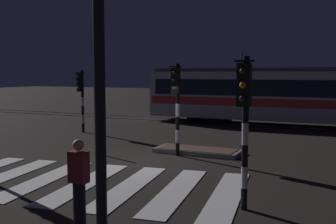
{
  "coord_description": "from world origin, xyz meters",
  "views": [
    {
      "loc": [
        6.43,
        -11.56,
        2.94
      ],
      "look_at": [
        -0.28,
        3.02,
        1.4
      ],
      "focal_mm": 43.1,
      "sensor_mm": 36.0,
      "label": 1
    }
  ],
  "objects_px": {
    "tram": "(281,95)",
    "pedestrian_waiting_at_kerb": "(79,183)",
    "traffic_light_corner_near_right": "(245,110)",
    "bollard_island_edge": "(98,139)",
    "traffic_light_corner_far_left": "(81,92)",
    "traffic_light_median_centre": "(177,95)"
  },
  "relations": [
    {
      "from": "traffic_light_corner_near_right",
      "to": "bollard_island_edge",
      "type": "xyz_separation_m",
      "value": [
        -6.3,
        3.78,
        -1.62
      ]
    },
    {
      "from": "traffic_light_corner_near_right",
      "to": "bollard_island_edge",
      "type": "distance_m",
      "value": 7.52
    },
    {
      "from": "pedestrian_waiting_at_kerb",
      "to": "bollard_island_edge",
      "type": "distance_m",
      "value": 7.08
    },
    {
      "from": "traffic_light_corner_far_left",
      "to": "pedestrian_waiting_at_kerb",
      "type": "xyz_separation_m",
      "value": [
        7.57,
        -10.22,
        -1.17
      ]
    },
    {
      "from": "traffic_light_median_centre",
      "to": "bollard_island_edge",
      "type": "bearing_deg",
      "value": -162.16
    },
    {
      "from": "traffic_light_corner_near_right",
      "to": "traffic_light_median_centre",
      "type": "bearing_deg",
      "value": 127.53
    },
    {
      "from": "traffic_light_corner_near_right",
      "to": "tram",
      "type": "bearing_deg",
      "value": 96.18
    },
    {
      "from": "tram",
      "to": "pedestrian_waiting_at_kerb",
      "type": "relative_size",
      "value": 9.05
    },
    {
      "from": "traffic_light_median_centre",
      "to": "traffic_light_corner_far_left",
      "type": "distance_m",
      "value": 7.38
    },
    {
      "from": "traffic_light_median_centre",
      "to": "traffic_light_corner_far_left",
      "type": "relative_size",
      "value": 1.06
    },
    {
      "from": "traffic_light_corner_far_left",
      "to": "tram",
      "type": "relative_size",
      "value": 0.2
    },
    {
      "from": "bollard_island_edge",
      "to": "traffic_light_corner_near_right",
      "type": "bearing_deg",
      "value": -30.93
    },
    {
      "from": "traffic_light_median_centre",
      "to": "bollard_island_edge",
      "type": "distance_m",
      "value": 3.28
    },
    {
      "from": "traffic_light_corner_far_left",
      "to": "traffic_light_corner_near_right",
      "type": "bearing_deg",
      "value": -38.14
    },
    {
      "from": "traffic_light_median_centre",
      "to": "bollard_island_edge",
      "type": "height_order",
      "value": "traffic_light_median_centre"
    },
    {
      "from": "traffic_light_median_centre",
      "to": "traffic_light_corner_far_left",
      "type": "bearing_deg",
      "value": 153.21
    },
    {
      "from": "traffic_light_corner_near_right",
      "to": "traffic_light_median_centre",
      "type": "xyz_separation_m",
      "value": [
        -3.57,
        4.65,
        -0.01
      ]
    },
    {
      "from": "traffic_light_corner_far_left",
      "to": "bollard_island_edge",
      "type": "xyz_separation_m",
      "value": [
        3.86,
        -4.2,
        -1.49
      ]
    },
    {
      "from": "bollard_island_edge",
      "to": "tram",
      "type": "bearing_deg",
      "value": 67.18
    },
    {
      "from": "traffic_light_median_centre",
      "to": "traffic_light_corner_far_left",
      "type": "height_order",
      "value": "traffic_light_median_centre"
    },
    {
      "from": "traffic_light_corner_far_left",
      "to": "tram",
      "type": "xyz_separation_m",
      "value": [
        8.55,
        6.93,
        -0.3
      ]
    },
    {
      "from": "tram",
      "to": "pedestrian_waiting_at_kerb",
      "type": "height_order",
      "value": "tram"
    }
  ]
}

